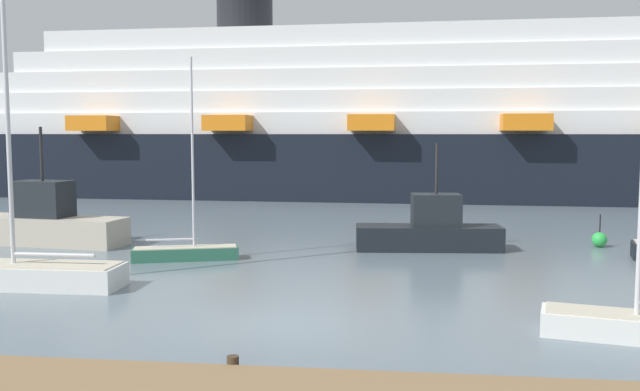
{
  "coord_description": "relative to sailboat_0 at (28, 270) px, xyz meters",
  "views": [
    {
      "loc": [
        3.19,
        -17.49,
        5.17
      ],
      "look_at": [
        0.0,
        9.9,
        2.62
      ],
      "focal_mm": 37.93,
      "sensor_mm": 36.0,
      "label": 1
    }
  ],
  "objects": [
    {
      "name": "sailboat_3",
      "position": [
        3.77,
        5.33,
        -0.18
      ],
      "size": [
        4.36,
        2.13,
        8.21
      ],
      "rotation": [
        0.0,
        0.0,
        0.29
      ],
      "color": "#2D6B51",
      "rests_on": "ground_plane"
    },
    {
      "name": "fishing_boat_0",
      "position": [
        -3.8,
        8.41,
        0.44
      ],
      "size": [
        7.35,
        3.03,
        5.47
      ],
      "rotation": [
        0.0,
        0.0,
        3.0
      ],
      "color": "#BCB29E",
      "rests_on": "ground_plane"
    },
    {
      "name": "ground_plane",
      "position": [
        9.18,
        -3.61,
        -0.6
      ],
      "size": [
        600.0,
        600.0,
        0.0
      ],
      "primitive_type": "plane",
      "color": "slate"
    },
    {
      "name": "cruise_ship",
      "position": [
        15.94,
        34.89,
        5.23
      ],
      "size": [
        93.18,
        17.51,
        18.08
      ],
      "rotation": [
        0.0,
        0.0,
        -0.04
      ],
      "color": "black",
      "rests_on": "ground_plane"
    },
    {
      "name": "sailboat_0",
      "position": [
        0.0,
        0.0,
        0.0
      ],
      "size": [
        6.37,
        1.75,
        12.64
      ],
      "rotation": [
        0.0,
        0.0,
        3.14
      ],
      "color": "white",
      "rests_on": "ground_plane"
    },
    {
      "name": "fishing_boat_1",
      "position": [
        13.8,
        8.99,
        0.26
      ],
      "size": [
        6.53,
        2.32,
        4.74
      ],
      "rotation": [
        0.0,
        0.0,
        0.08
      ],
      "color": "black",
      "rests_on": "ground_plane"
    },
    {
      "name": "channel_buoy_1",
      "position": [
        21.5,
        10.58,
        -0.25
      ],
      "size": [
        0.68,
        0.68,
        1.5
      ],
      "color": "green",
      "rests_on": "ground_plane"
    }
  ]
}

